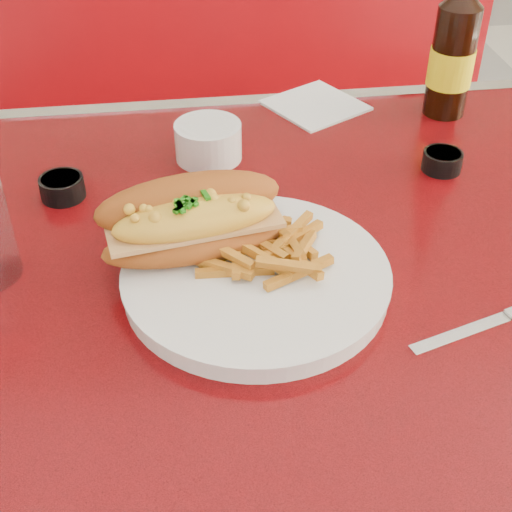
{
  "coord_description": "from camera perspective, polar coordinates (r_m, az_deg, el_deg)",
  "views": [
    {
      "loc": [
        -0.17,
        -0.62,
        1.26
      ],
      "look_at": [
        -0.09,
        -0.04,
        0.81
      ],
      "focal_mm": 50.0,
      "sensor_mm": 36.0,
      "label": 1
    }
  ],
  "objects": [
    {
      "name": "fries_pile",
      "position": [
        0.76,
        0.32,
        0.88
      ],
      "size": [
        0.13,
        0.12,
        0.04
      ],
      "primitive_type": null,
      "rotation": [
        0.0,
        0.0,
        -0.09
      ],
      "color": "orange",
      "rests_on": "dinner_plate"
    },
    {
      "name": "fork",
      "position": [
        0.77,
        4.79,
        -0.17
      ],
      "size": [
        0.04,
        0.15,
        0.0
      ],
      "rotation": [
        0.0,
        0.0,
        1.78
      ],
      "color": "silver",
      "rests_on": "dinner_plate"
    },
    {
      "name": "mac_hoagie",
      "position": [
        0.76,
        -5.04,
        2.9
      ],
      "size": [
        0.22,
        0.13,
        0.09
      ],
      "rotation": [
        0.0,
        0.0,
        0.17
      ],
      "color": "#A8541B",
      "rests_on": "dinner_plate"
    },
    {
      "name": "sauce_cup_left",
      "position": [
        0.92,
        -15.26,
        5.39
      ],
      "size": [
        0.06,
        0.06,
        0.03
      ],
      "rotation": [
        0.0,
        0.0,
        -0.01
      ],
      "color": "black",
      "rests_on": "diner_table"
    },
    {
      "name": "knife",
      "position": [
        0.76,
        18.96,
        -4.76
      ],
      "size": [
        0.18,
        0.07,
        0.01
      ],
      "rotation": [
        0.0,
        0.0,
        0.3
      ],
      "color": "silver",
      "rests_on": "diner_table"
    },
    {
      "name": "paper_napkin",
      "position": [
        1.12,
        4.76,
        11.93
      ],
      "size": [
        0.17,
        0.17,
        0.0
      ],
      "primitive_type": "cube",
      "rotation": [
        0.0,
        0.0,
        0.51
      ],
      "color": "white",
      "rests_on": "diner_table"
    },
    {
      "name": "diner_table",
      "position": [
        0.92,
        5.43,
        -7.82
      ],
      "size": [
        1.23,
        0.83,
        0.77
      ],
      "color": "#BA0B10",
      "rests_on": "ground"
    },
    {
      "name": "sauce_cup_right",
      "position": [
        0.98,
        14.68,
        7.43
      ],
      "size": [
        0.07,
        0.07,
        0.03
      ],
      "rotation": [
        0.0,
        0.0,
        0.36
      ],
      "color": "black",
      "rests_on": "diner_table"
    },
    {
      "name": "dinner_plate",
      "position": [
        0.75,
        -0.0,
        -1.72
      ],
      "size": [
        0.36,
        0.36,
        0.02
      ],
      "rotation": [
        0.0,
        0.0,
        0.33
      ],
      "color": "silver",
      "rests_on": "diner_table"
    },
    {
      "name": "booth_bench_far",
      "position": [
        1.74,
        -0.74,
        3.8
      ],
      "size": [
        1.2,
        0.51,
        0.9
      ],
      "color": "#9A0A10",
      "rests_on": "ground"
    },
    {
      "name": "beer_bottle",
      "position": [
        1.1,
        15.51,
        15.51
      ],
      "size": [
        0.08,
        0.08,
        0.26
      ],
      "rotation": [
        0.0,
        0.0,
        0.37
      ],
      "color": "black",
      "rests_on": "diner_table"
    },
    {
      "name": "gravy_ramekin",
      "position": [
        0.97,
        -3.84,
        9.23
      ],
      "size": [
        0.11,
        0.11,
        0.05
      ],
      "rotation": [
        0.0,
        0.0,
        0.2
      ],
      "color": "silver",
      "rests_on": "diner_table"
    }
  ]
}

